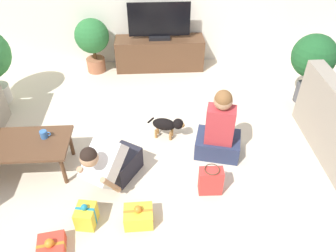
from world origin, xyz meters
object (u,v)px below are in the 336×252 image
tv (159,23)px  potted_plant_corner_right (313,59)px  gift_box_b (138,216)px  dog (168,125)px  gift_bag_a (211,181)px  potted_plant_back_left (92,39)px  person_kneeling (111,163)px  coffee_table (20,146)px  gift_box_a (86,216)px  tv_console (160,53)px  mug (44,134)px  gift_box_c (51,248)px  person_sitting (219,132)px

tv → potted_plant_corner_right: tv is taller
gift_box_b → dog: bearing=74.4°
tv → gift_bag_a: 2.89m
gift_box_b → gift_bag_a: gift_bag_a is taller
potted_plant_corner_right → dog: bearing=-160.4°
potted_plant_back_left → dog: size_ratio=1.91×
potted_plant_corner_right → person_kneeling: potted_plant_corner_right is taller
coffee_table → potted_plant_corner_right: size_ratio=1.05×
person_kneeling → gift_box_a: person_kneeling is taller
person_kneeling → tv_console: bearing=108.9°
potted_plant_corner_right → person_kneeling: (-2.68, -1.48, -0.37)m
coffee_table → gift_bag_a: 2.12m
gift_box_a → dog: bearing=55.6°
mug → dog: bearing=16.1°
tv → potted_plant_back_left: (-1.08, -0.05, -0.22)m
gift_box_c → coffee_table: bearing=115.5°
gift_box_b → gift_box_c: 0.83m
tv_console → gift_box_b: (-0.32, -3.14, -0.17)m
coffee_table → gift_bag_a: bearing=-12.1°
tv → gift_bag_a: size_ratio=2.88×
potted_plant_corner_right → person_sitting: size_ratio=1.11×
gift_bag_a → potted_plant_corner_right: bearing=45.3°
tv_console → person_kneeling: bearing=-103.2°
gift_bag_a → gift_box_b: bearing=-155.0°
tv_console → potted_plant_back_left: size_ratio=1.63×
coffee_table → dog: (1.66, 0.48, -0.16)m
potted_plant_back_left → gift_box_a: bearing=-85.3°
coffee_table → person_kneeling: size_ratio=1.38×
coffee_table → person_kneeling: (1.01, -0.27, -0.04)m
coffee_table → tv: (1.62, 2.34, 0.43)m
coffee_table → dog: 1.73m
coffee_table → tv: bearing=55.3°
gift_box_a → gift_box_c: size_ratio=0.90×
tv_console → tv: bearing=0.0°
potted_plant_back_left → person_kneeling: (0.47, -2.57, -0.25)m
potted_plant_back_left → gift_box_c: bearing=-90.5°
tv_console → gift_box_b: size_ratio=5.14×
tv → person_kneeling: (-0.61, -2.62, -0.47)m
potted_plant_back_left → gift_box_c: potted_plant_back_left is taller
person_kneeling → person_sitting: (1.23, 0.42, 0.03)m
tv → gift_box_a: tv is taller
gift_bag_a → mug: (-1.80, 0.52, 0.29)m
coffee_table → tv: 2.88m
tv_console → potted_plant_corner_right: potted_plant_corner_right is taller
tv_console → gift_bag_a: tv_console is taller
tv → mug: tv is taller
potted_plant_corner_right → potted_plant_back_left: potted_plant_corner_right is taller
person_kneeling → dog: size_ratio=1.67×
coffee_table → gift_box_b: (1.30, -0.80, -0.27)m
person_kneeling → person_sitting: bearing=50.9°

